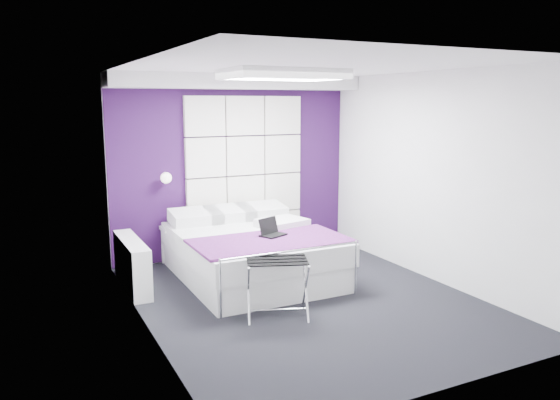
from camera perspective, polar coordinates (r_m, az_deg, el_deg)
name	(u,v)px	position (r m, az deg, el deg)	size (l,w,h in m)	color
floor	(307,300)	(6.33, 2.80, -10.39)	(4.40, 4.40, 0.00)	black
ceiling	(309,66)	(5.94, 3.02, 13.82)	(4.40, 4.40, 0.00)	white
wall_back	(234,167)	(7.97, -4.84, 3.50)	(3.60, 3.60, 0.00)	white
wall_left	(143,200)	(5.37, -14.13, -0.03)	(4.40, 4.40, 0.00)	white
wall_right	(434,178)	(7.04, 15.81, 2.27)	(4.40, 4.40, 0.00)	white
accent_wall	(234,167)	(7.96, -4.81, 3.50)	(3.58, 0.02, 2.58)	#2D0E3D
soffit	(239,82)	(7.69, -4.27, 12.23)	(3.58, 0.50, 0.20)	white
headboard	(245,175)	(7.99, -3.66, 2.59)	(1.80, 0.08, 2.30)	white
skylight	(283,73)	(6.46, 0.34, 13.09)	(1.36, 0.86, 0.12)	white
wall_lamp	(165,178)	(7.53, -11.89, 2.31)	(0.15, 0.15, 0.15)	white
radiator	(132,264)	(6.86, -15.21, -6.46)	(0.22, 1.20, 0.60)	white
bed	(252,252)	(7.02, -2.98, -5.49)	(1.83, 2.21, 0.77)	white
nightstand	(177,228)	(7.65, -10.72, -2.91)	(0.42, 0.33, 0.05)	white
luggage_rack	(277,288)	(5.78, -0.31, -9.16)	(0.62, 0.46, 0.62)	silver
laptop	(272,231)	(6.65, -0.86, -3.25)	(0.30, 0.22, 0.22)	black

